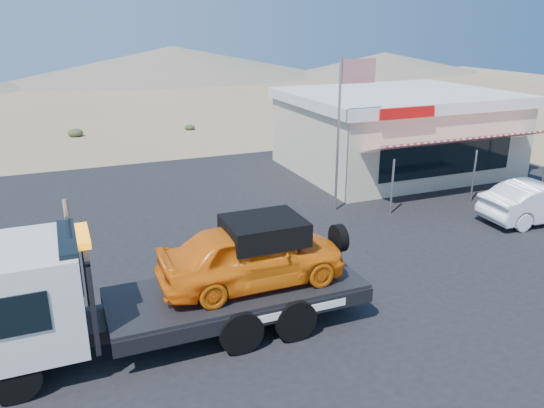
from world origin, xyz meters
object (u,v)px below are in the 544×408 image
object	(u,v)px
white_sedan	(540,202)
jerky_store	(395,131)
tow_truck	(168,278)
flagpole	(344,116)

from	to	relation	value
white_sedan	jerky_store	world-z (taller)	jerky_store
tow_truck	flagpole	world-z (taller)	flagpole
flagpole	jerky_store	bearing A→B (deg)	38.79
white_sedan	jerky_store	size ratio (longest dim) A/B	0.44
tow_truck	white_sedan	world-z (taller)	tow_truck
white_sedan	flagpole	distance (m)	8.01
jerky_store	white_sedan	bearing A→B (deg)	-85.14
tow_truck	jerky_store	bearing A→B (deg)	38.53
tow_truck	flagpole	size ratio (longest dim) A/B	1.48
white_sedan	flagpole	bearing A→B (deg)	60.72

